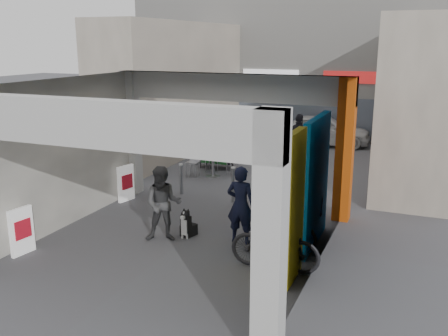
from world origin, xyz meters
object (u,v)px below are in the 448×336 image
at_px(bicycle_front, 284,224).
at_px(white_van, 323,130).
at_px(man_elderly, 309,198).
at_px(produce_stand, 217,159).
at_px(man_back_turned, 163,204).
at_px(border_collie, 187,225).
at_px(man_with_dog, 241,205).
at_px(man_crates, 299,141).
at_px(cafe_set, 213,165).
at_px(bicycle_rear, 275,244).

xyz_separation_m(bicycle_front, white_van, (-1.38, 10.86, 0.22)).
height_order(man_elderly, bicycle_front, man_elderly).
bearing_deg(produce_stand, man_back_turned, -92.17).
relative_size(border_collie, bicycle_front, 0.41).
bearing_deg(border_collie, man_with_dog, 24.06).
xyz_separation_m(man_back_turned, white_van, (1.12, 11.70, -0.19)).
relative_size(man_crates, bicycle_front, 1.11).
bearing_deg(man_back_turned, man_crates, 57.92).
height_order(cafe_set, bicycle_front, cafe_set).
bearing_deg(man_elderly, man_back_turned, -133.06).
bearing_deg(man_elderly, white_van, 116.97).
bearing_deg(white_van, bicycle_rear, 177.14).
relative_size(border_collie, white_van, 0.18).
bearing_deg(man_crates, bicycle_rear, 97.47).
relative_size(produce_stand, border_collie, 1.75).
xyz_separation_m(border_collie, bicycle_front, (2.12, 0.47, 0.17)).
height_order(cafe_set, man_elderly, man_elderly).
height_order(man_elderly, white_van, man_elderly).
bearing_deg(bicycle_front, border_collie, 122.94).
relative_size(bicycle_front, bicycle_rear, 0.95).
relative_size(man_crates, bicycle_rear, 1.06).
bearing_deg(man_elderly, produce_stand, 149.28).
bearing_deg(border_collie, cafe_set, 123.84).
xyz_separation_m(border_collie, man_elderly, (2.47, 1.25, 0.57)).
height_order(man_back_turned, man_crates, man_crates).
xyz_separation_m(cafe_set, border_collie, (1.66, -5.23, -0.05)).
bearing_deg(cafe_set, bicycle_rear, -56.83).
bearing_deg(man_elderly, man_with_dog, -121.69).
distance_m(man_back_turned, bicycle_rear, 2.76).
distance_m(border_collie, man_back_turned, 0.78).
relative_size(cafe_set, man_with_dog, 0.88).
distance_m(produce_stand, white_van, 5.87).
bearing_deg(border_collie, white_van, 102.46).
bearing_deg(man_crates, produce_stand, 21.35).
height_order(man_back_turned, man_elderly, man_back_turned).
bearing_deg(man_back_turned, man_elderly, 5.73).
bearing_deg(white_van, man_with_dog, 172.26).
xyz_separation_m(bicycle_front, bicycle_rear, (0.19, -1.33, 0.09)).
xyz_separation_m(man_elderly, man_crates, (-1.76, 6.05, 0.09)).
xyz_separation_m(bicycle_rear, white_van, (-1.58, 12.18, 0.13)).
height_order(produce_stand, man_with_dog, man_with_dog).
bearing_deg(man_elderly, cafe_set, 153.34).
relative_size(cafe_set, white_van, 0.39).
height_order(produce_stand, border_collie, produce_stand).
bearing_deg(produce_stand, border_collie, -88.07).
distance_m(man_elderly, man_crates, 6.30).
relative_size(man_with_dog, bicycle_front, 1.03).
relative_size(man_with_dog, man_elderly, 1.02).
distance_m(cafe_set, white_van, 6.56).
bearing_deg(bicycle_front, cafe_set, 59.01).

